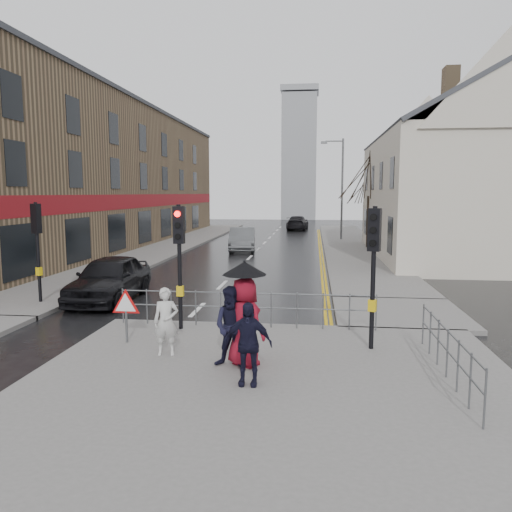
% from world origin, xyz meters
% --- Properties ---
extents(ground, '(120.00, 120.00, 0.00)m').
position_xyz_m(ground, '(0.00, 0.00, 0.00)').
color(ground, black).
rests_on(ground, ground).
extents(near_pavement, '(10.00, 9.00, 0.14)m').
position_xyz_m(near_pavement, '(3.00, -3.50, 0.07)').
color(near_pavement, '#605E5B').
rests_on(near_pavement, ground).
extents(left_pavement, '(4.00, 44.00, 0.14)m').
position_xyz_m(left_pavement, '(-6.50, 23.00, 0.07)').
color(left_pavement, '#605E5B').
rests_on(left_pavement, ground).
extents(right_pavement, '(4.00, 40.00, 0.14)m').
position_xyz_m(right_pavement, '(6.50, 25.00, 0.07)').
color(right_pavement, '#605E5B').
rests_on(right_pavement, ground).
extents(pavement_bridge_right, '(4.00, 4.20, 0.14)m').
position_xyz_m(pavement_bridge_right, '(6.50, 3.00, 0.07)').
color(pavement_bridge_right, '#605E5B').
rests_on(pavement_bridge_right, ground).
extents(building_left_terrace, '(8.00, 42.00, 10.00)m').
position_xyz_m(building_left_terrace, '(-12.00, 22.00, 5.00)').
color(building_left_terrace, '#7A6346').
rests_on(building_left_terrace, ground).
extents(building_right_cream, '(9.00, 16.40, 10.10)m').
position_xyz_m(building_right_cream, '(12.00, 18.00, 4.78)').
color(building_right_cream, beige).
rests_on(building_right_cream, ground).
extents(church_tower, '(5.00, 5.00, 18.00)m').
position_xyz_m(church_tower, '(1.50, 62.00, 9.00)').
color(church_tower, gray).
rests_on(church_tower, ground).
extents(traffic_signal_near_left, '(0.28, 0.27, 3.40)m').
position_xyz_m(traffic_signal_near_left, '(0.20, 0.20, 2.46)').
color(traffic_signal_near_left, black).
rests_on(traffic_signal_near_left, near_pavement).
extents(traffic_signal_near_right, '(0.34, 0.33, 3.40)m').
position_xyz_m(traffic_signal_near_right, '(5.20, -1.00, 2.46)').
color(traffic_signal_near_right, black).
rests_on(traffic_signal_near_right, near_pavement).
extents(traffic_signal_far_left, '(0.34, 0.33, 3.40)m').
position_xyz_m(traffic_signal_far_left, '(-5.50, 3.00, 2.46)').
color(traffic_signal_far_left, black).
rests_on(traffic_signal_far_left, left_pavement).
extents(guard_railing_front, '(7.14, 0.04, 1.00)m').
position_xyz_m(guard_railing_front, '(1.95, 0.60, 0.86)').
color(guard_railing_front, '#595B5E').
rests_on(guard_railing_front, near_pavement).
extents(guard_railing_side, '(0.04, 4.54, 1.00)m').
position_xyz_m(guard_railing_side, '(6.50, -2.75, 0.84)').
color(guard_railing_side, '#595B5E').
rests_on(guard_railing_side, near_pavement).
extents(warning_sign, '(0.80, 0.07, 1.35)m').
position_xyz_m(warning_sign, '(-0.80, -1.21, 1.04)').
color(warning_sign, '#595B5E').
rests_on(warning_sign, near_pavement).
extents(street_lamp, '(1.83, 0.25, 8.00)m').
position_xyz_m(street_lamp, '(5.82, 28.00, 4.71)').
color(street_lamp, '#595B5E').
rests_on(street_lamp, right_pavement).
extents(tree_near, '(2.40, 2.40, 6.58)m').
position_xyz_m(tree_near, '(7.50, 22.00, 5.14)').
color(tree_near, '#2C2218').
rests_on(tree_near, right_pavement).
extents(tree_far, '(2.40, 2.40, 5.64)m').
position_xyz_m(tree_far, '(8.00, 30.00, 4.42)').
color(tree_far, '#2C2218').
rests_on(tree_far, right_pavement).
extents(pedestrian_a, '(0.63, 0.47, 1.56)m').
position_xyz_m(pedestrian_a, '(0.47, -2.02, 0.92)').
color(pedestrian_a, beige).
rests_on(pedestrian_a, near_pavement).
extents(pedestrian_b, '(0.93, 0.77, 1.75)m').
position_xyz_m(pedestrian_b, '(2.12, -2.64, 1.02)').
color(pedestrian_b, black).
rests_on(pedestrian_b, near_pavement).
extents(pedestrian_with_umbrella, '(1.12, 1.03, 2.26)m').
position_xyz_m(pedestrian_with_umbrella, '(2.35, -2.51, 1.32)').
color(pedestrian_with_umbrella, maroon).
rests_on(pedestrian_with_umbrella, near_pavement).
extents(pedestrian_d, '(0.96, 0.40, 1.63)m').
position_xyz_m(pedestrian_d, '(2.56, -3.58, 0.96)').
color(pedestrian_d, black).
rests_on(pedestrian_d, near_pavement).
extents(car_parked, '(2.06, 4.84, 1.63)m').
position_xyz_m(car_parked, '(-3.43, 4.00, 0.81)').
color(car_parked, black).
rests_on(car_parked, ground).
extents(car_mid, '(2.17, 4.88, 1.56)m').
position_xyz_m(car_mid, '(-0.95, 20.00, 0.78)').
color(car_mid, '#515456').
rests_on(car_mid, ground).
extents(car_far, '(2.31, 5.16, 1.47)m').
position_xyz_m(car_far, '(2.08, 39.70, 0.73)').
color(car_far, black).
rests_on(car_far, ground).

